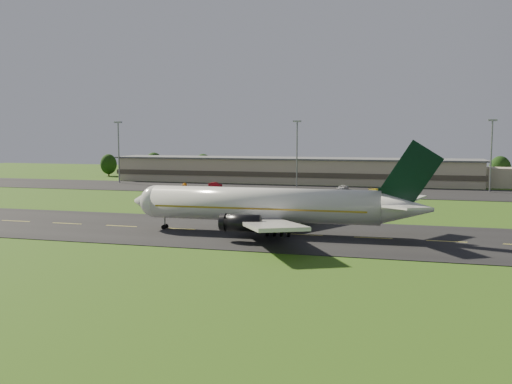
% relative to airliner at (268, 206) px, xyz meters
% --- Properties ---
extents(ground, '(360.00, 360.00, 0.00)m').
position_rel_airliner_xyz_m(ground, '(-15.95, -0.02, -4.66)').
color(ground, '#264711').
rests_on(ground, ground).
extents(taxiway, '(220.00, 30.00, 0.10)m').
position_rel_airliner_xyz_m(taxiway, '(-15.95, -0.02, -4.61)').
color(taxiway, black).
rests_on(taxiway, ground).
extents(apron, '(260.00, 30.00, 0.10)m').
position_rel_airliner_xyz_m(apron, '(-15.95, 71.98, -4.61)').
color(apron, black).
rests_on(apron, ground).
extents(airliner, '(51.28, 42.17, 15.57)m').
position_rel_airliner_xyz_m(airliner, '(0.00, 0.00, 0.00)').
color(airliner, silver).
rests_on(airliner, ground).
extents(terminal, '(145.00, 16.00, 8.40)m').
position_rel_airliner_xyz_m(terminal, '(-9.55, 96.16, -0.67)').
color(terminal, '#BBAB8F').
rests_on(terminal, ground).
extents(light_mast_west, '(2.40, 1.20, 20.35)m').
position_rel_airliner_xyz_m(light_mast_west, '(-70.95, 79.98, 8.08)').
color(light_mast_west, gray).
rests_on(light_mast_west, ground).
extents(light_mast_centre, '(2.40, 1.20, 20.35)m').
position_rel_airliner_xyz_m(light_mast_centre, '(-10.95, 79.98, 8.08)').
color(light_mast_centre, gray).
rests_on(light_mast_centre, ground).
extents(light_mast_east, '(2.40, 1.20, 20.35)m').
position_rel_airliner_xyz_m(light_mast_east, '(44.05, 79.98, 8.08)').
color(light_mast_east, gray).
rests_on(light_mast_east, ground).
extents(tree_line, '(198.60, 9.08, 10.13)m').
position_rel_airliner_xyz_m(tree_line, '(18.40, 105.45, 0.35)').
color(tree_line, black).
rests_on(tree_line, ground).
extents(service_vehicle_a, '(2.46, 3.87, 1.23)m').
position_rel_airliner_xyz_m(service_vehicle_a, '(-44.48, 71.96, -3.95)').
color(service_vehicle_a, orange).
rests_on(service_vehicle_a, apron).
extents(service_vehicle_b, '(4.60, 2.87, 1.43)m').
position_rel_airliner_xyz_m(service_vehicle_b, '(-35.16, 74.00, -3.85)').
color(service_vehicle_b, '#A60B15').
rests_on(service_vehicle_b, apron).
extents(service_vehicle_c, '(3.29, 5.27, 1.36)m').
position_rel_airliner_xyz_m(service_vehicle_c, '(3.50, 75.62, -3.88)').
color(service_vehicle_c, silver).
rests_on(service_vehicle_c, apron).
extents(service_vehicle_d, '(4.81, 4.27, 1.34)m').
position_rel_airliner_xyz_m(service_vehicle_d, '(13.56, 68.43, -3.89)').
color(service_vehicle_d, '#BFAB0B').
rests_on(service_vehicle_d, apron).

